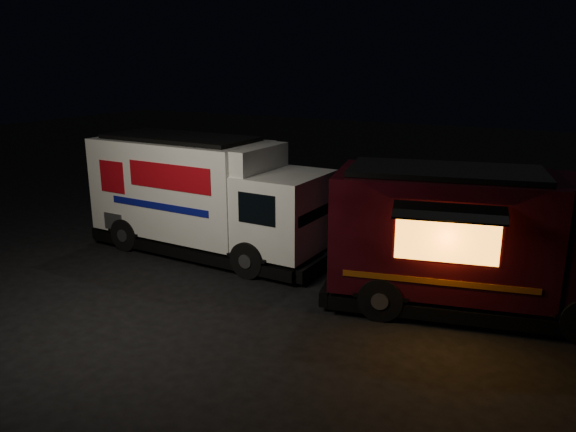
# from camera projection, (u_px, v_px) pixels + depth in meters

# --- Properties ---
(ground) EXTENTS (80.00, 80.00, 0.00)m
(ground) POSITION_uv_depth(u_px,v_px,m) (246.00, 285.00, 14.48)
(ground) COLOR black
(ground) RESTS_ON ground
(white_truck) EXTENTS (7.71, 2.83, 3.46)m
(white_truck) POSITION_uv_depth(u_px,v_px,m) (209.00, 196.00, 16.58)
(white_truck) COLOR white
(white_truck) RESTS_ON ground
(red_truck) EXTENTS (7.47, 4.13, 3.29)m
(red_truck) POSITION_uv_depth(u_px,v_px,m) (483.00, 242.00, 12.68)
(red_truck) COLOR #360911
(red_truck) RESTS_ON ground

